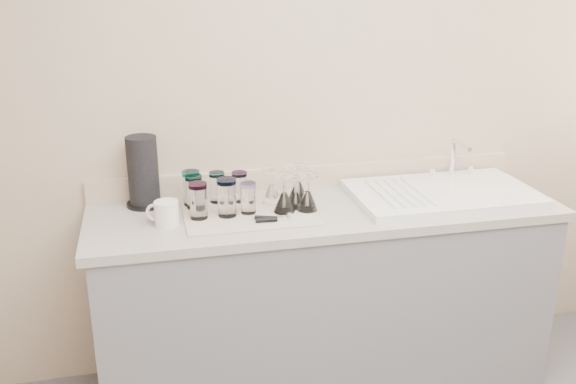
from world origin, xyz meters
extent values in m
cube|color=tan|center=(0.00, 1.50, 1.25)|extent=(3.50, 0.04, 2.50)
cube|color=slate|center=(0.00, 1.20, 0.43)|extent=(2.00, 0.60, 0.86)
cube|color=gray|center=(0.00, 1.20, 0.88)|extent=(2.06, 0.62, 0.04)
cube|color=white|center=(0.55, 1.20, 0.92)|extent=(0.82, 0.50, 0.03)
cylinder|color=silver|center=(0.69, 1.40, 1.03)|extent=(0.02, 0.02, 0.18)
cylinder|color=silver|center=(0.69, 1.32, 1.10)|extent=(0.02, 0.16, 0.02)
cylinder|color=silver|center=(0.59, 1.40, 0.96)|extent=(0.03, 0.03, 0.04)
cylinder|color=silver|center=(0.79, 1.40, 0.96)|extent=(0.03, 0.03, 0.04)
cube|color=beige|center=(-0.34, 1.20, 0.90)|extent=(0.55, 0.42, 0.01)
cylinder|color=white|center=(-0.56, 1.30, 0.97)|extent=(0.07, 0.07, 0.13)
cylinder|color=teal|center=(-0.56, 1.30, 1.04)|extent=(0.07, 0.07, 0.02)
cylinder|color=white|center=(-0.46, 1.35, 0.97)|extent=(0.07, 0.07, 0.12)
cylinder|color=#26B4C5|center=(-0.46, 1.35, 1.04)|extent=(0.07, 0.07, 0.02)
cylinder|color=white|center=(-0.36, 1.33, 0.97)|extent=(0.06, 0.06, 0.12)
cylinder|color=#753A9E|center=(-0.36, 1.33, 1.04)|extent=(0.07, 0.07, 0.02)
cylinder|color=white|center=(-0.56, 1.17, 0.97)|extent=(0.07, 0.07, 0.13)
cylinder|color=#C91B87|center=(-0.56, 1.17, 1.05)|extent=(0.08, 0.08, 0.02)
cylinder|color=white|center=(-0.44, 1.17, 0.98)|extent=(0.08, 0.08, 0.14)
cylinder|color=blue|center=(-0.44, 1.17, 1.06)|extent=(0.08, 0.08, 0.02)
cylinder|color=white|center=(-0.35, 1.18, 0.97)|extent=(0.06, 0.06, 0.12)
cylinder|color=#8F87D4|center=(-0.35, 1.18, 1.03)|extent=(0.07, 0.07, 0.02)
cylinder|color=white|center=(-0.57, 1.34, 0.97)|extent=(0.07, 0.07, 0.13)
cylinder|color=teal|center=(-0.57, 1.34, 1.05)|extent=(0.08, 0.08, 0.02)
cone|color=white|center=(-0.22, 1.29, 0.95)|extent=(0.09, 0.09, 0.08)
cylinder|color=white|center=(-0.22, 1.29, 1.02)|extent=(0.01, 0.01, 0.06)
cylinder|color=white|center=(-0.22, 1.29, 1.06)|extent=(0.09, 0.09, 0.01)
cone|color=white|center=(-0.10, 1.31, 0.95)|extent=(0.08, 0.08, 0.08)
cylinder|color=white|center=(-0.10, 1.31, 1.02)|extent=(0.01, 0.01, 0.06)
cylinder|color=white|center=(-0.10, 1.31, 1.06)|extent=(0.08, 0.08, 0.01)
cone|color=white|center=(-0.20, 1.16, 0.95)|extent=(0.09, 0.09, 0.09)
cylinder|color=white|center=(-0.20, 1.16, 1.03)|extent=(0.01, 0.01, 0.07)
cylinder|color=white|center=(-0.20, 1.16, 1.07)|extent=(0.09, 0.09, 0.01)
cone|color=white|center=(-0.10, 1.16, 0.95)|extent=(0.09, 0.09, 0.08)
cylinder|color=white|center=(-0.10, 1.16, 1.03)|extent=(0.01, 0.01, 0.07)
cylinder|color=white|center=(-0.10, 1.16, 1.06)|extent=(0.09, 0.09, 0.01)
cone|color=white|center=(-0.14, 1.20, 0.94)|extent=(0.07, 0.07, 0.07)
cylinder|color=white|center=(-0.14, 1.20, 1.01)|extent=(0.01, 0.01, 0.06)
cylinder|color=white|center=(-0.14, 1.20, 1.04)|extent=(0.07, 0.07, 0.01)
cube|color=silver|center=(-0.22, 1.06, 0.92)|extent=(0.06, 0.04, 0.02)
cylinder|color=black|center=(-0.28, 1.06, 0.92)|extent=(0.12, 0.03, 0.02)
cylinder|color=black|center=(-0.28, 1.08, 0.92)|extent=(0.12, 0.06, 0.02)
cylinder|color=white|center=(-0.69, 1.14, 0.95)|extent=(0.13, 0.13, 0.10)
torus|color=white|center=(-0.74, 1.16, 0.95)|extent=(0.08, 0.04, 0.08)
cylinder|color=black|center=(-0.77, 1.40, 0.91)|extent=(0.17, 0.17, 0.01)
cylinder|color=black|center=(-0.77, 1.40, 1.06)|extent=(0.13, 0.13, 0.30)
camera|label=1|loc=(-0.75, -1.32, 1.90)|focal=40.00mm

